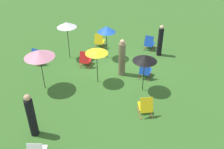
% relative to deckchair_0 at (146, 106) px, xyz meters
% --- Properties ---
extents(ground_plane, '(40.00, 40.00, 0.00)m').
position_rel_deckchair_0_xyz_m(ground_plane, '(1.65, -2.95, -0.37)').
color(ground_plane, '#386B28').
extents(deckchair_0, '(0.68, 0.87, 0.83)m').
position_rel_deckchair_0_xyz_m(deckchair_0, '(0.00, 0.00, 0.00)').
color(deckchair_0, olive).
rests_on(deckchair_0, ground).
extents(deckchair_1, '(0.51, 0.78, 0.83)m').
position_rel_deckchair_0_xyz_m(deckchair_1, '(3.27, -3.06, 0.00)').
color(deckchair_1, olive).
rests_on(deckchair_1, ground).
extents(deckchair_2, '(0.64, 0.85, 0.83)m').
position_rel_deckchair_0_xyz_m(deckchair_2, '(0.25, -5.53, 0.00)').
color(deckchair_2, olive).
rests_on(deckchair_2, ground).
extents(deckchair_3, '(0.52, 0.79, 0.83)m').
position_rel_deckchair_0_xyz_m(deckchair_3, '(3.07, -5.27, 0.00)').
color(deckchair_3, olive).
rests_on(deckchair_3, ground).
extents(deckchair_4, '(0.69, 0.87, 0.83)m').
position_rel_deckchair_0_xyz_m(deckchair_4, '(5.75, -2.85, 0.00)').
color(deckchair_4, olive).
rests_on(deckchair_4, ground).
extents(deckchair_6, '(0.60, 0.83, 0.83)m').
position_rel_deckchair_0_xyz_m(deckchair_6, '(0.22, -2.59, 0.00)').
color(deckchair_6, olive).
rests_on(deckchair_6, ground).
extents(umbrella_0, '(0.99, 0.99, 1.99)m').
position_rel_deckchair_0_xyz_m(umbrella_0, '(4.35, -3.74, 1.48)').
color(umbrella_0, black).
rests_on(umbrella_0, ground).
extents(umbrella_1, '(0.99, 0.99, 1.73)m').
position_rel_deckchair_0_xyz_m(umbrella_1, '(2.33, -1.79, 1.23)').
color(umbrella_1, black).
rests_on(umbrella_1, ground).
extents(umbrella_2, '(0.93, 0.93, 1.78)m').
position_rel_deckchair_0_xyz_m(umbrella_2, '(2.39, -4.11, 1.25)').
color(umbrella_2, black).
rests_on(umbrella_2, ground).
extents(umbrella_3, '(1.02, 1.02, 1.71)m').
position_rel_deckchair_0_xyz_m(umbrella_3, '(0.24, -1.56, 1.22)').
color(umbrella_3, black).
rests_on(umbrella_3, ground).
extents(umbrella_4, '(1.27, 1.27, 1.88)m').
position_rel_deckchair_0_xyz_m(umbrella_4, '(4.52, -0.86, 1.36)').
color(umbrella_4, black).
rests_on(umbrella_4, ground).
extents(person_0, '(0.41, 0.41, 1.73)m').
position_rel_deckchair_0_xyz_m(person_0, '(3.73, 1.81, 0.46)').
color(person_0, black).
rests_on(person_0, ground).
extents(person_1, '(0.37, 0.37, 1.82)m').
position_rel_deckchair_0_xyz_m(person_1, '(1.35, -2.64, 0.49)').
color(person_1, '#72664C').
rests_on(person_1, ground).
extents(person_2, '(0.35, 0.35, 1.71)m').
position_rel_deckchair_0_xyz_m(person_2, '(-0.33, -4.94, 0.45)').
color(person_2, black).
rests_on(person_2, ground).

